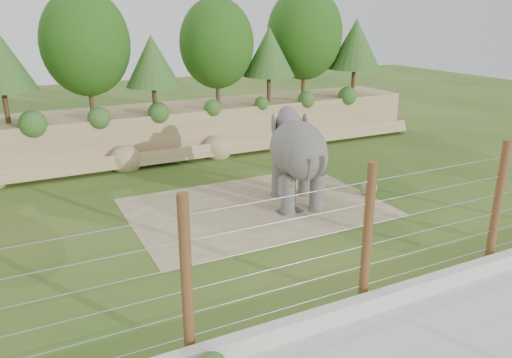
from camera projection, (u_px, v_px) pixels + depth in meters
name	position (u px, v px, depth m)	size (l,w,h in m)	color
ground	(282.00, 238.00, 17.55)	(90.00, 90.00, 0.00)	#2B5717
back_embankment	(178.00, 81.00, 27.26)	(30.00, 5.52, 8.77)	#9A7D59
dirt_patch	(256.00, 207.00, 20.30)	(10.00, 7.00, 0.02)	#907B56
drain_grate	(289.00, 211.00, 19.84)	(1.00, 0.60, 0.03)	#262628
elephant	(298.00, 161.00, 20.21)	(1.91, 4.45, 3.61)	#56534D
stone_ball	(369.00, 188.00, 21.51)	(0.69, 0.69, 0.69)	gray
retaining_wall	(375.00, 302.00, 13.24)	(26.00, 0.35, 0.50)	beige
walkway	(430.00, 354.00, 11.63)	(26.00, 4.00, 0.01)	beige
barrier_fence	(367.00, 235.00, 13.10)	(20.26, 0.26, 4.00)	#503015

